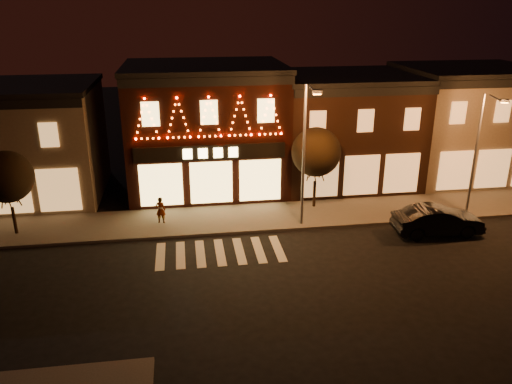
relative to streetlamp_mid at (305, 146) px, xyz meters
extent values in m
plane|color=black|center=(-4.89, -6.37, -4.77)|extent=(120.00, 120.00, 0.00)
cube|color=#47423D|center=(-2.89, 1.63, -4.69)|extent=(44.00, 4.00, 0.15)
cube|color=#6A5D4B|center=(-17.89, 7.63, -1.27)|extent=(12.00, 8.00, 7.00)
cube|color=black|center=(-4.89, 7.63, -0.77)|extent=(10.00, 8.00, 8.00)
cube|color=black|center=(-4.89, 7.63, 3.38)|extent=(10.20, 8.20, 0.30)
cube|color=black|center=(-4.89, 3.58, 2.98)|extent=(10.00, 0.25, 0.50)
cube|color=black|center=(-4.89, 3.53, -1.17)|extent=(9.00, 0.15, 0.90)
cube|color=#FFD87F|center=(-4.89, 3.43, -1.17)|extent=(3.40, 0.08, 0.60)
cube|color=#341C12|center=(4.61, 7.63, -1.17)|extent=(9.00, 8.00, 7.20)
cube|color=black|center=(4.61, 7.63, 2.58)|extent=(9.20, 8.20, 0.30)
cube|color=black|center=(4.61, 3.58, 2.18)|extent=(9.00, 0.25, 0.50)
cube|color=#6A5D4B|center=(13.61, 7.63, -1.02)|extent=(9.00, 8.00, 7.50)
cube|color=black|center=(13.61, 7.63, 2.88)|extent=(9.20, 8.20, 0.30)
cube|color=black|center=(13.61, 3.58, 2.48)|extent=(9.00, 0.25, 0.50)
cylinder|color=#59595E|center=(-0.03, 0.23, -0.68)|extent=(0.16, 0.16, 7.87)
cylinder|color=#59595E|center=(0.06, -0.55, 3.15)|extent=(0.27, 1.57, 0.10)
cube|color=#59595E|center=(0.15, -1.33, 3.10)|extent=(0.52, 0.33, 0.18)
cube|color=orange|center=(0.15, -1.33, 2.99)|extent=(0.39, 0.24, 0.05)
cylinder|color=#59595E|center=(10.05, 0.23, -1.06)|extent=(0.14, 0.14, 7.11)
cylinder|color=#59595E|center=(10.21, -0.46, 2.40)|extent=(0.40, 1.41, 0.09)
cube|color=#59595E|center=(10.36, -1.16, 2.36)|extent=(0.49, 0.34, 0.16)
cube|color=orange|center=(10.36, -1.16, 2.26)|extent=(0.37, 0.25, 0.04)
cylinder|color=black|center=(-15.72, 1.27, -3.86)|extent=(0.17, 0.17, 1.51)
sphere|color=black|center=(-15.72, 1.27, -1.38)|extent=(2.76, 2.76, 2.76)
cylinder|color=black|center=(1.34, 2.68, -3.81)|extent=(0.18, 0.18, 1.62)
sphere|color=black|center=(1.34, 2.68, -1.15)|extent=(2.96, 2.96, 2.96)
imported|color=black|center=(7.07, -1.91, -3.97)|extent=(4.86, 1.81, 1.59)
imported|color=gray|center=(-7.92, 1.53, -3.84)|extent=(0.63, 0.49, 1.55)
camera|label=1|loc=(-6.49, -25.62, 7.23)|focal=35.72mm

